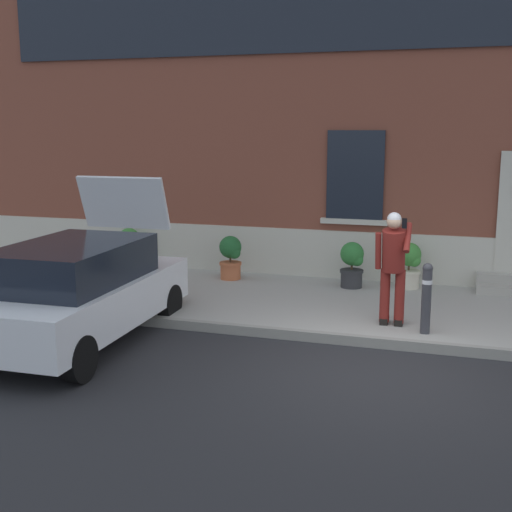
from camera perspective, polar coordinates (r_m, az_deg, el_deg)
ground_plane at (r=8.97m, az=10.17°, el=-9.56°), size 80.00×80.00×0.00m
sidewalk at (r=11.60m, az=11.94°, el=-4.50°), size 24.00×3.60×0.15m
curb_edge at (r=9.82m, az=10.89°, el=-7.29°), size 24.00×0.12×0.15m
building_facade at (r=13.69m, az=13.61°, el=13.21°), size 24.00×1.52×7.50m
hatchback_car_white at (r=10.02m, az=-14.82°, el=-2.78°), size 1.86×4.10×2.34m
bollard_near_person at (r=10.00m, az=14.29°, el=-3.29°), size 0.15×0.15×1.04m
bollard_far_left at (r=11.13m, az=-9.32°, el=-1.66°), size 0.15×0.15×1.04m
person_on_phone at (r=10.17m, az=11.59°, el=-0.44°), size 0.51×0.51×1.74m
planter_olive at (r=14.48m, az=-10.69°, el=0.77°), size 0.44×0.44×0.86m
planter_terracotta at (r=13.20m, az=-2.16°, el=-0.03°), size 0.44×0.44×0.86m
planter_charcoal at (r=12.63m, az=8.19°, el=-0.64°), size 0.44×0.44×0.86m
planter_cream at (r=12.76m, az=12.90°, el=-0.68°), size 0.44×0.44×0.86m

